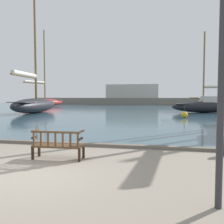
% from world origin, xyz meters
% --- Properties ---
extents(ground_plane, '(160.00, 160.00, 0.00)m').
position_xyz_m(ground_plane, '(0.00, 0.00, 0.00)').
color(ground_plane, gray).
extents(harbor_water, '(100.00, 80.00, 0.08)m').
position_xyz_m(harbor_water, '(0.00, 44.00, 0.04)').
color(harbor_water, '#385666').
rests_on(harbor_water, ground).
extents(quay_edge_kerb, '(40.00, 0.30, 0.12)m').
position_xyz_m(quay_edge_kerb, '(0.00, 3.85, 0.06)').
color(quay_edge_kerb, '#675F54').
rests_on(quay_edge_kerb, ground).
extents(park_bench, '(1.62, 0.58, 0.92)m').
position_xyz_m(park_bench, '(0.02, 1.60, 0.47)').
color(park_bench, black).
rests_on(park_bench, ground).
extents(sailboat_centre_channel, '(3.75, 10.92, 14.67)m').
position_xyz_m(sailboat_centre_channel, '(-11.78, 21.51, 1.17)').
color(sailboat_centre_channel, black).
rests_on(sailboat_centre_channel, harbor_water).
extents(sailboat_distant_harbor, '(5.33, 10.43, 14.61)m').
position_xyz_m(sailboat_distant_harbor, '(-19.41, 38.61, 1.09)').
color(sailboat_distant_harbor, maroon).
rests_on(sailboat_distant_harbor, harbor_water).
extents(sailboat_outer_port, '(9.18, 3.29, 9.63)m').
position_xyz_m(sailboat_outer_port, '(8.16, 26.01, 0.94)').
color(sailboat_outer_port, black).
rests_on(sailboat_outer_port, harbor_water).
extents(lamp_post, '(0.28, 0.28, 4.20)m').
position_xyz_m(lamp_post, '(4.27, -1.06, 2.55)').
color(lamp_post, '#2D2D33').
rests_on(lamp_post, ground).
extents(channel_buoy, '(0.57, 0.57, 1.27)m').
position_xyz_m(channel_buoy, '(5.08, 17.39, 0.37)').
color(channel_buoy, gold).
rests_on(channel_buoy, harbor_water).
extents(far_breakwater, '(56.40, 2.40, 4.88)m').
position_xyz_m(far_breakwater, '(-1.03, 52.64, 1.47)').
color(far_breakwater, slate).
rests_on(far_breakwater, ground).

